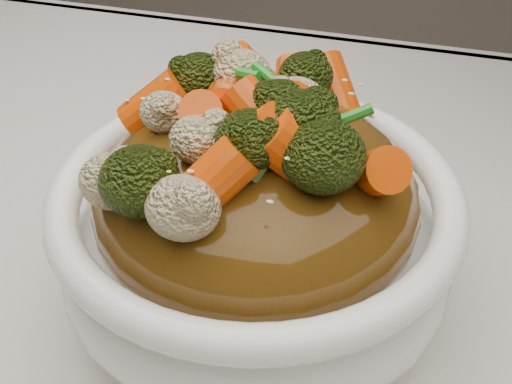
% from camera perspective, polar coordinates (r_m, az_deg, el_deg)
% --- Properties ---
extents(tablecloth, '(1.20, 0.80, 0.04)m').
position_cam_1_polar(tablecloth, '(0.44, -6.81, -7.69)').
color(tablecloth, silver).
rests_on(tablecloth, dining_table).
extents(bowl, '(0.24, 0.24, 0.09)m').
position_cam_1_polar(bowl, '(0.37, 0.00, -4.36)').
color(bowl, white).
rests_on(bowl, tablecloth).
extents(sauce_base, '(0.19, 0.19, 0.10)m').
position_cam_1_polar(sauce_base, '(0.35, 0.00, -0.43)').
color(sauce_base, '#4C300D').
rests_on(sauce_base, bowl).
extents(carrots, '(0.19, 0.19, 0.05)m').
position_cam_1_polar(carrots, '(0.31, 0.00, 9.49)').
color(carrots, '#E14A07').
rests_on(carrots, sauce_base).
extents(broccoli, '(0.19, 0.19, 0.05)m').
position_cam_1_polar(broccoli, '(0.31, 0.00, 9.31)').
color(broccoli, black).
rests_on(broccoli, sauce_base).
extents(cauliflower, '(0.19, 0.19, 0.04)m').
position_cam_1_polar(cauliflower, '(0.31, 0.00, 8.96)').
color(cauliflower, beige).
rests_on(cauliflower, sauce_base).
extents(scallions, '(0.14, 0.14, 0.02)m').
position_cam_1_polar(scallions, '(0.31, 0.00, 9.67)').
color(scallions, '#1D781B').
rests_on(scallions, sauce_base).
extents(sesame_seeds, '(0.17, 0.17, 0.01)m').
position_cam_1_polar(sesame_seeds, '(0.31, 0.00, 9.67)').
color(sesame_seeds, beige).
rests_on(sesame_seeds, sauce_base).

